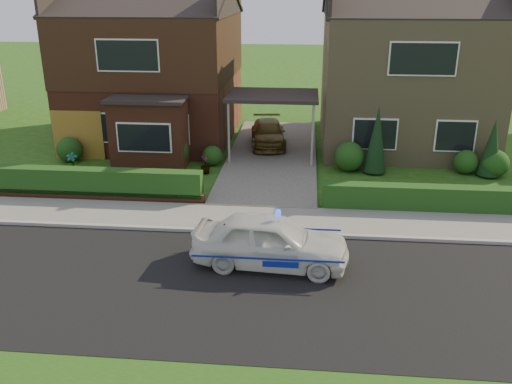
# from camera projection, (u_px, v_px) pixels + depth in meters

# --- Properties ---
(ground) EXTENTS (120.00, 120.00, 0.00)m
(ground) POSITION_uv_depth(u_px,v_px,m) (243.00, 287.00, 13.48)
(ground) COLOR #164F15
(ground) RESTS_ON ground
(road) EXTENTS (60.00, 6.00, 0.02)m
(road) POSITION_uv_depth(u_px,v_px,m) (243.00, 287.00, 13.48)
(road) COLOR black
(road) RESTS_ON ground
(kerb) EXTENTS (60.00, 0.16, 0.12)m
(kerb) POSITION_uv_depth(u_px,v_px,m) (255.00, 233.00, 16.29)
(kerb) COLOR #9E9993
(kerb) RESTS_ON ground
(sidewalk) EXTENTS (60.00, 2.00, 0.10)m
(sidewalk) POSITION_uv_depth(u_px,v_px,m) (258.00, 219.00, 17.27)
(sidewalk) COLOR slate
(sidewalk) RESTS_ON ground
(driveway) EXTENTS (3.80, 12.00, 0.12)m
(driveway) POSITION_uv_depth(u_px,v_px,m) (272.00, 156.00, 23.69)
(driveway) COLOR #666059
(driveway) RESTS_ON ground
(house_left) EXTENTS (7.50, 9.53, 7.25)m
(house_left) POSITION_uv_depth(u_px,v_px,m) (155.00, 58.00, 25.56)
(house_left) COLOR brown
(house_left) RESTS_ON ground
(house_right) EXTENTS (7.50, 8.06, 7.25)m
(house_right) POSITION_uv_depth(u_px,v_px,m) (404.00, 64.00, 24.68)
(house_right) COLOR #907C58
(house_right) RESTS_ON ground
(carport_link) EXTENTS (3.80, 3.00, 2.77)m
(carport_link) POSITION_uv_depth(u_px,v_px,m) (273.00, 97.00, 22.72)
(carport_link) COLOR black
(carport_link) RESTS_ON ground
(garage_door) EXTENTS (2.20, 0.10, 2.10)m
(garage_door) POSITION_uv_depth(u_px,v_px,m) (78.00, 135.00, 23.09)
(garage_door) COLOR brown
(garage_door) RESTS_ON ground
(dwarf_wall) EXTENTS (7.70, 0.25, 0.36)m
(dwarf_wall) POSITION_uv_depth(u_px,v_px,m) (96.00, 195.00, 18.85)
(dwarf_wall) COLOR brown
(dwarf_wall) RESTS_ON ground
(hedge_left) EXTENTS (7.50, 0.55, 0.90)m
(hedge_left) POSITION_uv_depth(u_px,v_px,m) (98.00, 199.00, 19.06)
(hedge_left) COLOR #1D3E13
(hedge_left) RESTS_ON ground
(hedge_right) EXTENTS (7.50, 0.55, 0.80)m
(hedge_right) POSITION_uv_depth(u_px,v_px,m) (435.00, 212.00, 17.94)
(hedge_right) COLOR #1D3E13
(hedge_right) RESTS_ON ground
(shrub_left_far) EXTENTS (1.08, 1.08, 1.08)m
(shrub_left_far) POSITION_uv_depth(u_px,v_px,m) (70.00, 150.00, 22.87)
(shrub_left_far) COLOR #1D3E13
(shrub_left_far) RESTS_ON ground
(shrub_left_mid) EXTENTS (1.32, 1.32, 1.32)m
(shrub_left_mid) POSITION_uv_depth(u_px,v_px,m) (173.00, 151.00, 22.24)
(shrub_left_mid) COLOR #1D3E13
(shrub_left_mid) RESTS_ON ground
(shrub_left_near) EXTENTS (0.84, 0.84, 0.84)m
(shrub_left_near) POSITION_uv_depth(u_px,v_px,m) (213.00, 156.00, 22.47)
(shrub_left_near) COLOR #1D3E13
(shrub_left_near) RESTS_ON ground
(shrub_right_near) EXTENTS (1.20, 1.20, 1.20)m
(shrub_right_near) POSITION_uv_depth(u_px,v_px,m) (349.00, 157.00, 21.72)
(shrub_right_near) COLOR #1D3E13
(shrub_right_near) RESTS_ON ground
(shrub_right_mid) EXTENTS (0.96, 0.96, 0.96)m
(shrub_right_mid) POSITION_uv_depth(u_px,v_px,m) (466.00, 162.00, 21.46)
(shrub_right_mid) COLOR #1D3E13
(shrub_right_mid) RESTS_ON ground
(shrub_right_far) EXTENTS (1.08, 1.08, 1.08)m
(shrub_right_far) POSITION_uv_depth(u_px,v_px,m) (495.00, 164.00, 21.07)
(shrub_right_far) COLOR #1D3E13
(shrub_right_far) RESTS_ON ground
(conifer_a) EXTENTS (0.90, 0.90, 2.60)m
(conifer_a) POSITION_uv_depth(u_px,v_px,m) (376.00, 142.00, 21.20)
(conifer_a) COLOR black
(conifer_a) RESTS_ON ground
(conifer_b) EXTENTS (0.90, 0.90, 2.20)m
(conifer_b) POSITION_uv_depth(u_px,v_px,m) (492.00, 150.00, 20.89)
(conifer_b) COLOR black
(conifer_b) RESTS_ON ground
(police_car) EXTENTS (3.80, 4.25, 1.57)m
(police_car) POSITION_uv_depth(u_px,v_px,m) (270.00, 241.00, 14.29)
(police_car) COLOR silver
(police_car) RESTS_ON ground
(driveway_car) EXTENTS (1.93, 3.89, 1.08)m
(driveway_car) POSITION_uv_depth(u_px,v_px,m) (268.00, 133.00, 24.93)
(driveway_car) COLOR brown
(driveway_car) RESTS_ON driveway
(potted_plant_a) EXTENTS (0.50, 0.38, 0.85)m
(potted_plant_a) POSITION_uv_depth(u_px,v_px,m) (73.00, 164.00, 21.44)
(potted_plant_a) COLOR gray
(potted_plant_a) RESTS_ON ground
(potted_plant_b) EXTENTS (0.56, 0.50, 0.84)m
(potted_plant_b) POSITION_uv_depth(u_px,v_px,m) (32.00, 180.00, 19.65)
(potted_plant_b) COLOR gray
(potted_plant_b) RESTS_ON ground
(potted_plant_c) EXTENTS (0.41, 0.41, 0.71)m
(potted_plant_c) POSITION_uv_depth(u_px,v_px,m) (205.00, 165.00, 21.45)
(potted_plant_c) COLOR gray
(potted_plant_c) RESTS_ON ground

